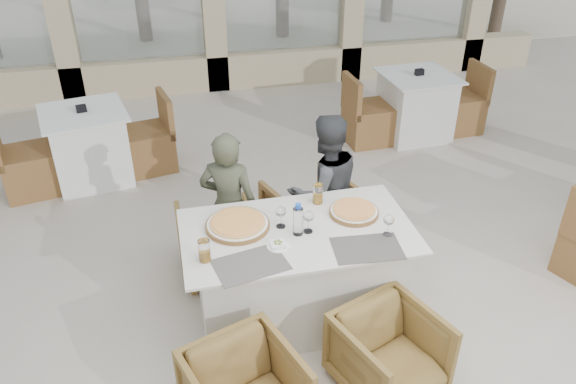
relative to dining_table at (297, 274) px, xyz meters
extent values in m
plane|color=beige|center=(-0.01, 0.06, -0.39)|extent=(80.00, 80.00, 0.00)
cube|color=#625B54|center=(-0.38, -0.30, 0.39)|extent=(0.50, 0.39, 0.00)
cube|color=#544F48|center=(0.39, -0.30, 0.39)|extent=(0.47, 0.34, 0.00)
cylinder|color=orange|center=(-0.40, 0.13, 0.41)|extent=(0.47, 0.47, 0.06)
cylinder|color=orange|center=(0.44, 0.11, 0.41)|extent=(0.43, 0.43, 0.05)
cylinder|color=#AACCDF|center=(-0.01, -0.04, 0.51)|extent=(0.09, 0.09, 0.24)
cylinder|color=orange|center=(-0.65, -0.19, 0.46)|extent=(0.10, 0.10, 0.15)
cylinder|color=gold|center=(0.23, 0.31, 0.46)|extent=(0.10, 0.10, 0.15)
imported|color=olive|center=(-0.51, 0.65, -0.10)|extent=(0.62, 0.64, 0.57)
imported|color=olive|center=(0.32, 0.82, -0.07)|extent=(0.86, 0.87, 0.62)
imported|color=olive|center=(0.41, -0.77, -0.11)|extent=(0.78, 0.79, 0.56)
imported|color=#454A35|center=(-0.40, 0.63, 0.24)|extent=(0.54, 0.46, 1.26)
imported|color=#3D3F42|center=(0.38, 0.65, 0.27)|extent=(0.72, 0.61, 1.31)
camera|label=1|loc=(-0.77, -3.06, 2.62)|focal=35.00mm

